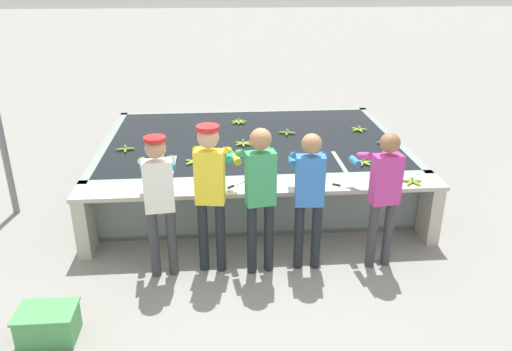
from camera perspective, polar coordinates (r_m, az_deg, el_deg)
The scene contains 22 objects.
ground_plane at distance 6.26m, azimuth 0.83°, elevation -8.91°, with size 80.00×80.00×0.00m, color gray.
wash_tank at distance 7.92m, azimuth -0.52°, elevation 1.44°, with size 4.54×3.24×0.82m.
work_ledge at distance 6.17m, azimuth 0.66°, elevation -3.13°, with size 4.54×0.45×0.82m.
worker_0 at distance 5.52m, azimuth -11.02°, elevation -2.00°, with size 0.46×0.74×1.67m.
worker_1 at distance 5.50m, azimuth -5.23°, elevation -0.97°, with size 0.47×0.75×1.76m.
worker_2 at distance 5.47m, azimuth 0.44°, elevation -1.36°, with size 0.48×0.74×1.74m.
worker_3 at distance 5.60m, azimuth 6.10°, elevation -1.57°, with size 0.44×0.72×1.65m.
worker_4 at distance 5.79m, azimuth 14.38°, elevation -1.39°, with size 0.47×0.73×1.65m.
banana_bunch_floating_0 at distance 6.91m, azimuth 12.10°, elevation 1.48°, with size 0.28×0.27×0.08m.
banana_bunch_floating_1 at distance 6.88m, azimuth 14.75°, elevation 1.14°, with size 0.27×0.28×0.08m.
banana_bunch_floating_2 at distance 7.77m, azimuth 14.65°, elevation 3.62°, with size 0.28×0.28×0.08m.
banana_bunch_floating_3 at distance 8.32m, azimuth 11.65°, elevation 5.18°, with size 0.27×0.27×0.08m.
banana_bunch_floating_4 at distance 8.01m, azimuth 3.58°, elevation 4.92°, with size 0.28×0.28×0.08m.
banana_bunch_floating_5 at distance 6.83m, azimuth -7.10°, elevation 1.58°, with size 0.27×0.28×0.08m.
banana_bunch_floating_6 at distance 8.57m, azimuth -1.98°, elevation 6.14°, with size 0.28×0.28×0.08m.
banana_bunch_floating_7 at distance 6.96m, azimuth -10.52°, elevation 1.75°, with size 0.28×0.27×0.08m.
banana_bunch_floating_8 at distance 7.50m, azimuth -1.47°, elevation 3.69°, with size 0.26×0.28×0.08m.
banana_bunch_floating_9 at distance 7.51m, azimuth -14.71°, elevation 2.95°, with size 0.28×0.28×0.08m.
banana_bunch_ledge_0 at distance 6.44m, azimuth 17.40°, elevation -0.65°, with size 0.28×0.27×0.08m.
knife_0 at distance 6.14m, azimuth 9.82°, elevation -1.18°, with size 0.31×0.21×0.02m.
knife_1 at distance 6.08m, azimuth -2.44°, elevation -1.08°, with size 0.27×0.27×0.02m.
crate at distance 5.30m, azimuth -22.67°, elevation -15.40°, with size 0.55×0.39×0.32m.
Camera 1 is at (-0.50, -5.30, 3.29)m, focal length 35.00 mm.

